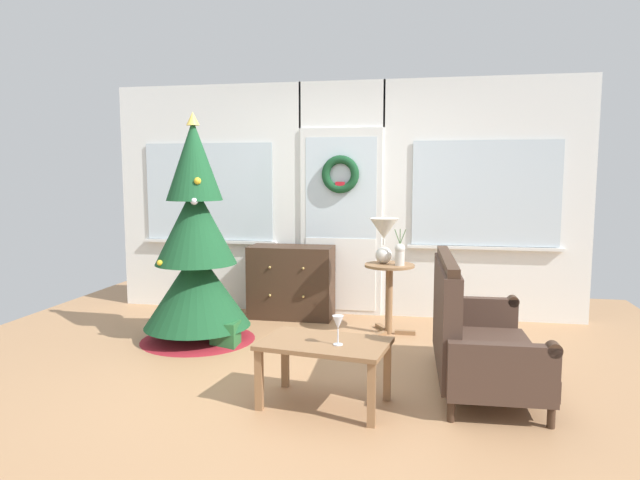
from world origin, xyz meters
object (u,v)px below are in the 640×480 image
at_px(wine_glass, 338,324).
at_px(gift_box, 226,334).
at_px(side_table, 389,284).
at_px(flower_vase, 400,253).
at_px(table_lamp, 384,234).
at_px(settee_sofa, 472,336).
at_px(christmas_tree, 196,256).
at_px(coffee_table, 325,351).
at_px(dresser_cabinet, 291,282).

distance_m(wine_glass, gift_box, 1.75).
relative_size(side_table, flower_vase, 1.96).
bearing_deg(table_lamp, settee_sofa, -60.02).
bearing_deg(christmas_tree, settee_sofa, -16.56).
relative_size(christmas_tree, table_lamp, 4.79).
height_order(christmas_tree, coffee_table, christmas_tree).
xyz_separation_m(settee_sofa, side_table, (-0.69, 1.26, 0.11)).
xyz_separation_m(settee_sofa, table_lamp, (-0.75, 1.30, 0.60)).
relative_size(coffee_table, wine_glass, 4.66).
bearing_deg(settee_sofa, coffee_table, -151.45).
height_order(christmas_tree, wine_glass, christmas_tree).
bearing_deg(wine_glass, settee_sofa, 33.79).
distance_m(settee_sofa, flower_vase, 1.40).
distance_m(christmas_tree, wine_glass, 2.04).
xyz_separation_m(flower_vase, wine_glass, (-0.31, -1.80, -0.22)).
bearing_deg(side_table, dresser_cabinet, 157.17).
xyz_separation_m(table_lamp, gift_box, (-1.36, -0.73, -0.86)).
height_order(table_lamp, flower_vase, table_lamp).
bearing_deg(wine_glass, side_table, 83.53).
relative_size(settee_sofa, table_lamp, 3.26).
bearing_deg(flower_vase, christmas_tree, -165.70).
height_order(christmas_tree, table_lamp, christmas_tree).
xyz_separation_m(christmas_tree, table_lamp, (1.69, 0.57, 0.18)).
bearing_deg(dresser_cabinet, coffee_table, -71.07).
distance_m(christmas_tree, coffee_table, 1.97).
relative_size(side_table, gift_box, 3.02).
bearing_deg(coffee_table, dresser_cabinet, 108.93).
bearing_deg(coffee_table, gift_box, 134.92).
bearing_deg(wine_glass, gift_box, 135.93).
height_order(settee_sofa, wine_glass, settee_sofa).
xyz_separation_m(dresser_cabinet, flower_vase, (1.19, -0.52, 0.41)).
bearing_deg(christmas_tree, flower_vase, 14.30).
distance_m(christmas_tree, table_lamp, 1.79).
relative_size(dresser_cabinet, side_table, 1.31).
bearing_deg(flower_vase, wine_glass, -99.80).
height_order(side_table, coffee_table, side_table).
bearing_deg(dresser_cabinet, settee_sofa, -44.03).
bearing_deg(flower_vase, table_lamp, 147.99).
xyz_separation_m(settee_sofa, coffee_table, (-1.00, -0.54, -0.00)).
height_order(dresser_cabinet, gift_box, dresser_cabinet).
height_order(table_lamp, gift_box, table_lamp).
relative_size(christmas_tree, side_table, 3.07).
distance_m(dresser_cabinet, side_table, 1.18).
relative_size(dresser_cabinet, coffee_table, 0.99).
height_order(flower_vase, coffee_table, flower_vase).
xyz_separation_m(flower_vase, coffee_table, (-0.41, -1.74, -0.43)).
distance_m(table_lamp, flower_vase, 0.25).
xyz_separation_m(side_table, flower_vase, (0.10, -0.06, 0.32)).
height_order(dresser_cabinet, side_table, dresser_cabinet).
height_order(table_lamp, coffee_table, table_lamp).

